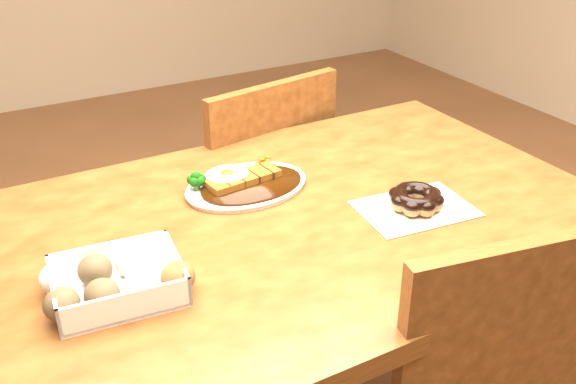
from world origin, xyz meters
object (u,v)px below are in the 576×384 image
donut_box (115,281)px  pon_de_ring (416,200)px  chair_far (249,202)px  katsu_curry_plate (244,183)px  table (305,254)px

donut_box → pon_de_ring: bearing=-1.3°
pon_de_ring → donut_box: bearing=178.7°
chair_far → katsu_curry_plate: (-0.19, -0.38, 0.29)m
katsu_curry_plate → donut_box: 0.41m
chair_far → pon_de_ring: bearing=86.8°
katsu_curry_plate → chair_far: bearing=63.8°
katsu_curry_plate → pon_de_ring: bearing=-43.1°
katsu_curry_plate → table: bearing=-67.2°
chair_far → pon_de_ring: size_ratio=3.66×
chair_far → katsu_curry_plate: size_ratio=3.20×
katsu_curry_plate → pon_de_ring: katsu_curry_plate is taller
table → katsu_curry_plate: 0.20m
chair_far → katsu_curry_plate: chair_far is taller
table → chair_far: bearing=76.8°
table → donut_box: 0.43m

